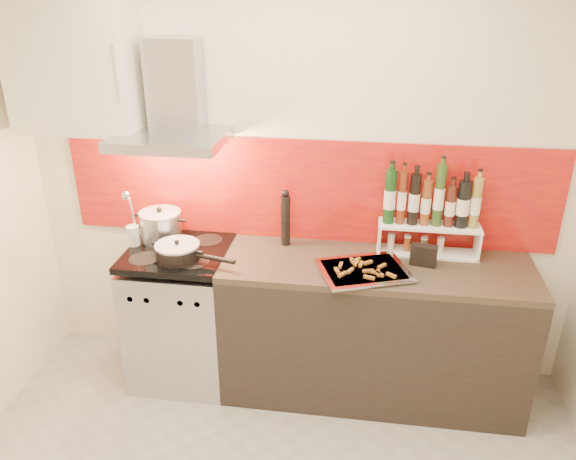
% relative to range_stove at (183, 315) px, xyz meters
% --- Properties ---
extents(back_wall, '(3.40, 0.02, 2.60)m').
position_rel_range_stove_xyz_m(back_wall, '(0.70, 0.30, 0.86)').
color(back_wall, silver).
rests_on(back_wall, ground).
extents(backsplash, '(3.00, 0.02, 0.64)m').
position_rel_range_stove_xyz_m(backsplash, '(0.75, 0.29, 0.78)').
color(backsplash, maroon).
rests_on(backsplash, back_wall).
extents(range_stove, '(0.60, 0.60, 0.91)m').
position_rel_range_stove_xyz_m(range_stove, '(0.00, 0.00, 0.00)').
color(range_stove, '#B7B7BA').
rests_on(range_stove, ground).
extents(counter, '(1.80, 0.60, 0.90)m').
position_rel_range_stove_xyz_m(counter, '(1.20, 0.00, 0.01)').
color(counter, black).
rests_on(counter, ground).
extents(range_hood, '(0.62, 0.50, 0.61)m').
position_rel_range_stove_xyz_m(range_hood, '(0.00, 0.14, 1.30)').
color(range_hood, '#B7B7BA').
rests_on(range_hood, back_wall).
extents(upper_cabinet, '(0.70, 0.35, 0.72)m').
position_rel_range_stove_xyz_m(upper_cabinet, '(-0.55, 0.13, 1.51)').
color(upper_cabinet, silver).
rests_on(upper_cabinet, back_wall).
extents(stock_pot, '(0.26, 0.26, 0.22)m').
position_rel_range_stove_xyz_m(stock_pot, '(-0.14, 0.12, 0.56)').
color(stock_pot, '#B7B7BA').
rests_on(stock_pot, range_stove).
extents(saute_pan, '(0.50, 0.26, 0.12)m').
position_rel_range_stove_xyz_m(saute_pan, '(0.05, -0.11, 0.52)').
color(saute_pan, black).
rests_on(saute_pan, range_stove).
extents(utensil_jar, '(0.08, 0.12, 0.38)m').
position_rel_range_stove_xyz_m(utensil_jar, '(-0.28, 0.02, 0.57)').
color(utensil_jar, silver).
rests_on(utensil_jar, range_stove).
extents(pepper_mill, '(0.06, 0.06, 0.36)m').
position_rel_range_stove_xyz_m(pepper_mill, '(0.64, 0.19, 0.63)').
color(pepper_mill, black).
rests_on(pepper_mill, counter).
extents(step_shelf, '(0.59, 0.16, 0.56)m').
position_rel_range_stove_xyz_m(step_shelf, '(1.49, 0.18, 0.72)').
color(step_shelf, white).
rests_on(step_shelf, counter).
extents(caddy_box, '(0.16, 0.09, 0.13)m').
position_rel_range_stove_xyz_m(caddy_box, '(1.46, 0.03, 0.52)').
color(caddy_box, black).
rests_on(caddy_box, counter).
extents(baking_tray, '(0.58, 0.52, 0.03)m').
position_rel_range_stove_xyz_m(baking_tray, '(1.12, -0.11, 0.47)').
color(baking_tray, silver).
rests_on(baking_tray, counter).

